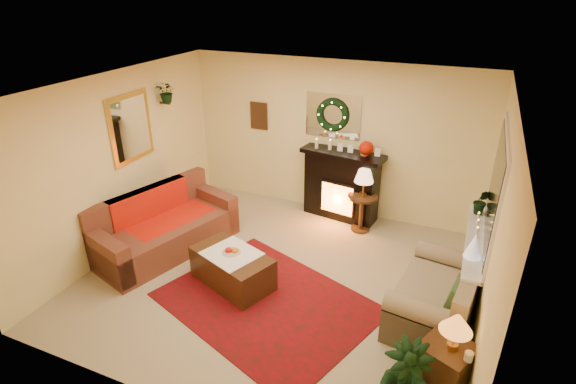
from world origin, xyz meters
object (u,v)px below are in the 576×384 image
at_px(end_table_square, 444,368).
at_px(coffee_table, 233,270).
at_px(fireplace, 341,187).
at_px(side_table_round, 361,212).
at_px(sofa, 165,224).
at_px(loveseat, 437,289).

distance_m(end_table_square, coffee_table, 2.86).
xyz_separation_m(fireplace, side_table_round, (0.45, -0.32, -0.23)).
distance_m(sofa, fireplace, 2.92).
bearing_deg(fireplace, loveseat, -39.92).
xyz_separation_m(fireplace, coffee_table, (-0.77, -2.38, -0.34)).
xyz_separation_m(loveseat, side_table_round, (-1.35, 1.71, -0.09)).
xyz_separation_m(loveseat, coffee_table, (-2.57, -0.35, -0.21)).
relative_size(side_table_round, coffee_table, 0.56).
bearing_deg(coffee_table, side_table_round, 80.53).
relative_size(sofa, loveseat, 1.43).
xyz_separation_m(side_table_round, end_table_square, (1.55, -2.76, -0.05)).
distance_m(loveseat, side_table_round, 2.18).
distance_m(fireplace, side_table_round, 0.60).
bearing_deg(loveseat, fireplace, 139.49).
distance_m(sofa, side_table_round, 3.06).
relative_size(loveseat, side_table_round, 2.39).
bearing_deg(side_table_round, fireplace, 144.05).
relative_size(sofa, coffee_table, 1.92).
distance_m(fireplace, loveseat, 2.72).
xyz_separation_m(end_table_square, coffee_table, (-2.77, 0.70, -0.06)).
bearing_deg(loveseat, sofa, -171.94).
distance_m(fireplace, coffee_table, 2.53).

